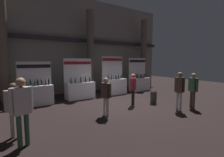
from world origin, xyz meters
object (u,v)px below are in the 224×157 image
(visitor_4, at_px, (133,86))
(visitor_5, at_px, (106,93))
(visitor_3, at_px, (179,88))
(exhibitor_booth_1, at_px, (80,89))
(visitor_0, at_px, (22,105))
(exhibitor_booth_0, at_px, (36,94))
(exhibitor_booth_3, at_px, (140,83))
(exhibitor_booth_2, at_px, (115,85))
(visitor_1, at_px, (14,106))
(visitor_2, at_px, (193,87))
(trash_bin, at_px, (153,97))

(visitor_4, xyz_separation_m, visitor_5, (-2.05, -0.68, -0.02))
(visitor_3, bearing_deg, exhibitor_booth_1, -158.40)
(exhibitor_booth_1, xyz_separation_m, visitor_4, (1.69, -2.88, 0.36))
(visitor_5, bearing_deg, visitor_0, -81.78)
(exhibitor_booth_0, height_order, exhibitor_booth_3, exhibitor_booth_3)
(exhibitor_booth_2, distance_m, visitor_4, 2.97)
(exhibitor_booth_2, relative_size, visitor_1, 1.58)
(exhibitor_booth_0, height_order, visitor_2, exhibitor_booth_0)
(exhibitor_booth_2, height_order, visitor_3, exhibitor_booth_2)
(exhibitor_booth_3, distance_m, visitor_5, 6.35)
(trash_bin, bearing_deg, visitor_0, -169.28)
(trash_bin, height_order, visitor_0, visitor_0)
(exhibitor_booth_1, relative_size, visitor_5, 1.53)
(exhibitor_booth_1, xyz_separation_m, visitor_2, (3.70, -4.90, 0.41))
(visitor_3, relative_size, visitor_5, 1.12)
(exhibitor_booth_0, relative_size, visitor_1, 1.37)
(visitor_2, bearing_deg, visitor_3, -74.83)
(visitor_4, bearing_deg, exhibitor_booth_3, 6.69)
(exhibitor_booth_1, distance_m, exhibitor_booth_2, 2.51)
(exhibitor_booth_0, distance_m, exhibitor_booth_1, 2.46)
(exhibitor_booth_2, xyz_separation_m, visitor_1, (-6.10, -3.71, 0.33))
(visitor_0, bearing_deg, visitor_4, -1.29)
(visitor_3, bearing_deg, exhibitor_booth_3, 147.93)
(exhibitor_booth_1, xyz_separation_m, exhibitor_booth_3, (4.88, 0.02, 0.01))
(exhibitor_booth_0, xyz_separation_m, visitor_0, (-1.00, -4.26, 0.52))
(exhibitor_booth_2, bearing_deg, visitor_4, -106.06)
(exhibitor_booth_1, height_order, visitor_0, exhibitor_booth_1)
(exhibitor_booth_0, xyz_separation_m, visitor_3, (5.23, -4.62, 0.45))
(exhibitor_booth_2, bearing_deg, visitor_5, -129.14)
(trash_bin, bearing_deg, exhibitor_booth_1, 130.71)
(exhibitor_booth_2, height_order, trash_bin, exhibitor_booth_2)
(visitor_0, relative_size, visitor_1, 1.13)
(exhibitor_booth_3, xyz_separation_m, visitor_4, (-3.19, -2.90, 0.35))
(exhibitor_booth_1, height_order, visitor_4, exhibitor_booth_1)
(visitor_2, distance_m, visitor_4, 2.85)
(visitor_0, bearing_deg, exhibitor_booth_0, 58.64)
(exhibitor_booth_3, bearing_deg, exhibitor_booth_1, -179.78)
(exhibitor_booth_0, relative_size, visitor_5, 1.41)
(exhibitor_booth_1, bearing_deg, exhibitor_booth_3, 0.22)
(exhibitor_booth_1, distance_m, trash_bin, 4.31)
(exhibitor_booth_1, bearing_deg, exhibitor_booth_0, -175.82)
(visitor_3, bearing_deg, visitor_1, -107.79)
(exhibitor_booth_0, relative_size, visitor_2, 1.32)
(exhibitor_booth_3, distance_m, visitor_1, 9.28)
(trash_bin, distance_m, visitor_5, 3.24)
(visitor_3, xyz_separation_m, visitor_4, (-1.08, 1.92, -0.09))
(exhibitor_booth_1, relative_size, visitor_1, 1.48)
(exhibitor_booth_2, distance_m, visitor_2, 5.01)
(exhibitor_booth_2, height_order, visitor_2, exhibitor_booth_2)
(trash_bin, height_order, visitor_2, visitor_2)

